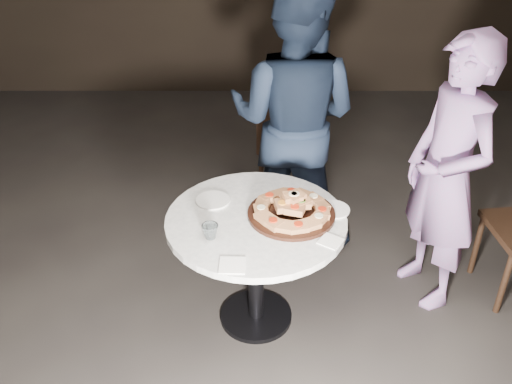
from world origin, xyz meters
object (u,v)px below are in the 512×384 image
(water_glass, at_px, (210,231))
(focaccia_pile, at_px, (292,207))
(diner_navy, at_px, (293,120))
(diner_teal, at_px, (447,177))
(serving_board, at_px, (291,214))
(chair_far, at_px, (286,140))
(table, at_px, (256,238))

(water_glass, bearing_deg, focaccia_pile, 25.28)
(diner_navy, height_order, diner_teal, diner_navy)
(serving_board, distance_m, chair_far, 1.33)
(table, height_order, chair_far, chair_far)
(focaccia_pile, relative_size, water_glass, 4.92)
(table, xyz_separation_m, chair_far, (0.22, 1.33, -0.09))
(table, xyz_separation_m, water_glass, (-0.23, -0.17, 0.17))
(water_glass, bearing_deg, table, 37.02)
(table, height_order, diner_navy, diner_navy)
(chair_far, xyz_separation_m, diner_teal, (0.83, -1.08, 0.32))
(table, distance_m, diner_teal, 1.11)
(serving_board, xyz_separation_m, diner_teal, (0.87, 0.23, 0.09))
(diner_navy, bearing_deg, table, 94.59)
(focaccia_pile, bearing_deg, serving_board, -144.62)
(chair_far, height_order, diner_teal, diner_teal)
(table, xyz_separation_m, diner_teal, (1.05, 0.25, 0.23))
(water_glass, height_order, diner_navy, diner_navy)
(serving_board, xyz_separation_m, focaccia_pile, (0.00, 0.00, 0.04))
(diner_navy, bearing_deg, diner_teal, 165.64)
(serving_board, relative_size, diner_navy, 0.26)
(chair_far, bearing_deg, serving_board, 97.90)
(serving_board, height_order, water_glass, water_glass)
(serving_board, bearing_deg, focaccia_pile, 35.38)
(table, bearing_deg, chair_far, 80.66)
(water_glass, xyz_separation_m, diner_teal, (1.28, 0.42, 0.06))
(diner_teal, bearing_deg, table, -95.83)
(water_glass, height_order, chair_far, chair_far)
(serving_board, relative_size, water_glass, 5.53)
(diner_navy, bearing_deg, water_glass, 85.59)
(serving_board, relative_size, chair_far, 0.54)
(focaccia_pile, height_order, water_glass, focaccia_pile)
(table, bearing_deg, water_glass, -142.98)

